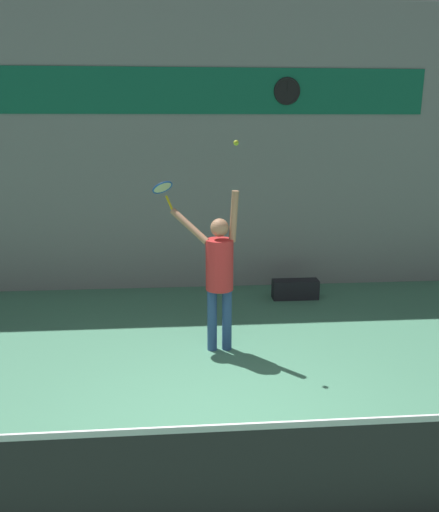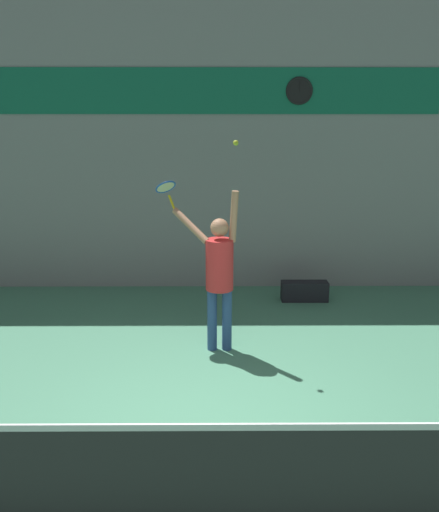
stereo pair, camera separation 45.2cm
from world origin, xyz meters
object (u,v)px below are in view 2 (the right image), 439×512
object	(u,v)px
tennis_player	(219,270)
tennis_racket	(166,189)
scoreboard_clock	(299,91)
tennis_ball	(236,143)
equipment_bag	(304,291)
water_bottle	(297,293)

from	to	relation	value
tennis_player	tennis_racket	xyz separation A→B (m)	(-0.71, 0.52, 1.00)
scoreboard_clock	tennis_ball	distance (m)	3.10
tennis_racket	equipment_bag	size ratio (longest dim) A/B	0.49
tennis_player	tennis_ball	world-z (taller)	tennis_ball
water_bottle	tennis_ball	bearing A→B (deg)	-119.73
scoreboard_clock	tennis_player	bearing A→B (deg)	-117.32
scoreboard_clock	water_bottle	size ratio (longest dim) A/B	1.75
tennis_racket	tennis_ball	bearing A→B (deg)	-32.56
scoreboard_clock	tennis_player	distance (m)	3.86
tennis_player	water_bottle	bearing A→B (deg)	55.25
scoreboard_clock	tennis_racket	size ratio (longest dim) A/B	1.17
scoreboard_clock	water_bottle	world-z (taller)	scoreboard_clock
scoreboard_clock	tennis_ball	size ratio (longest dim) A/B	7.05
equipment_bag	tennis_player	bearing A→B (deg)	-127.72
tennis_racket	water_bottle	world-z (taller)	tennis_racket
equipment_bag	water_bottle	bearing A→B (deg)	159.18
tennis_ball	scoreboard_clock	bearing A→B (deg)	66.75
scoreboard_clock	equipment_bag	distance (m)	3.44
water_bottle	equipment_bag	xyz separation A→B (m)	(0.12, -0.05, 0.05)
tennis_racket	water_bottle	bearing A→B (deg)	34.97
tennis_ball	tennis_player	bearing A→B (deg)	161.90
tennis_racket	equipment_bag	xyz separation A→B (m)	(2.21, 1.41, -1.96)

